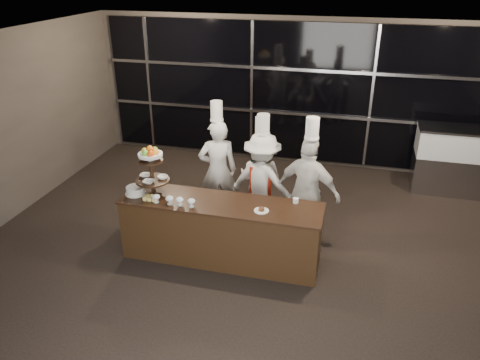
% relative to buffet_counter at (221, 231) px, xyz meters
% --- Properties ---
extents(room, '(10.00, 10.00, 10.00)m').
position_rel_buffet_counter_xyz_m(room, '(0.74, -1.10, 1.03)').
color(room, black).
rests_on(room, ground).
extents(window_wall, '(8.60, 0.10, 2.80)m').
position_rel_buffet_counter_xyz_m(window_wall, '(0.74, 3.84, 1.04)').
color(window_wall, black).
rests_on(window_wall, ground).
extents(buffet_counter, '(2.84, 0.74, 0.92)m').
position_rel_buffet_counter_xyz_m(buffet_counter, '(0.00, 0.00, 0.00)').
color(buffet_counter, black).
rests_on(buffet_counter, ground).
extents(display_stand, '(0.48, 0.48, 0.74)m').
position_rel_buffet_counter_xyz_m(display_stand, '(-1.00, -0.00, 0.87)').
color(display_stand, black).
rests_on(display_stand, buffet_counter).
extents(compotes, '(0.62, 0.11, 0.12)m').
position_rel_buffet_counter_xyz_m(compotes, '(-0.60, -0.22, 0.54)').
color(compotes, silver).
rests_on(compotes, buffet_counter).
extents(layer_cake, '(0.30, 0.30, 0.11)m').
position_rel_buffet_counter_xyz_m(layer_cake, '(-1.26, -0.05, 0.51)').
color(layer_cake, white).
rests_on(layer_cake, buffet_counter).
extents(pastry_squares, '(0.20, 0.12, 0.05)m').
position_rel_buffet_counter_xyz_m(pastry_squares, '(-0.97, -0.16, 0.48)').
color(pastry_squares, '#EDDA73').
rests_on(pastry_squares, buffet_counter).
extents(small_plate, '(0.20, 0.20, 0.05)m').
position_rel_buffet_counter_xyz_m(small_plate, '(0.60, -0.10, 0.47)').
color(small_plate, white).
rests_on(small_plate, buffet_counter).
extents(chef_cup, '(0.08, 0.08, 0.07)m').
position_rel_buffet_counter_xyz_m(chef_cup, '(1.01, 0.25, 0.49)').
color(chef_cup, white).
rests_on(chef_cup, buffet_counter).
extents(display_case, '(1.54, 0.67, 1.24)m').
position_rel_buffet_counter_xyz_m(display_case, '(3.58, 3.20, 0.22)').
color(display_case, '#A5A5AA').
rests_on(display_case, ground).
extents(chef_a, '(0.73, 0.62, 2.01)m').
position_rel_buffet_counter_xyz_m(chef_a, '(-0.39, 1.16, 0.42)').
color(chef_a, silver).
rests_on(chef_a, ground).
extents(chef_b, '(0.83, 0.71, 1.79)m').
position_rel_buffet_counter_xyz_m(chef_b, '(0.29, 1.25, 0.30)').
color(chef_b, white).
rests_on(chef_b, ground).
extents(chef_c, '(1.14, 0.80, 1.91)m').
position_rel_buffet_counter_xyz_m(chef_c, '(0.37, 1.00, 0.35)').
color(chef_c, silver).
rests_on(chef_c, ground).
extents(chef_d, '(1.07, 0.69, 2.00)m').
position_rel_buffet_counter_xyz_m(chef_d, '(1.12, 0.76, 0.40)').
color(chef_d, silver).
rests_on(chef_d, ground).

